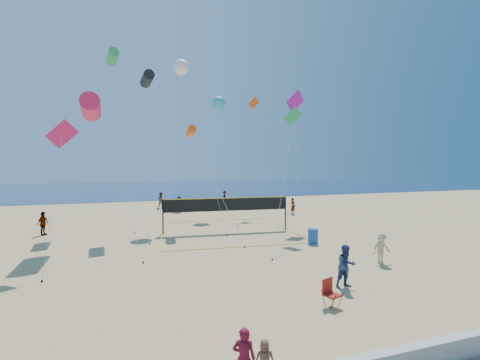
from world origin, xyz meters
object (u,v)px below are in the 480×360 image
object	(u,v)px
woman	(244,359)
volleyball_net	(227,208)
trash_barrel	(313,236)
camp_chair	(330,291)

from	to	relation	value
woman	volleyball_net	xyz separation A→B (m)	(4.28, 16.95, 1.08)
trash_barrel	volleyball_net	bearing A→B (deg)	129.32
woman	camp_chair	world-z (taller)	woman
volleyball_net	trash_barrel	bearing A→B (deg)	-45.51
woman	trash_barrel	size ratio (longest dim) A/B	1.52
camp_chair	volleyball_net	distance (m)	13.81
woman	camp_chair	bearing A→B (deg)	-119.39
woman	volleyball_net	world-z (taller)	volleyball_net
woman	trash_barrel	distance (m)	14.47
camp_chair	trash_barrel	distance (m)	9.40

